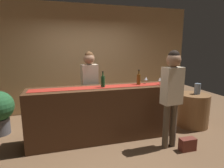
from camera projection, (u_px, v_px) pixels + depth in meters
name	position (u px, v px, depth m)	size (l,w,h in m)	color
ground_plane	(103.00, 138.00, 3.74)	(10.00, 10.00, 0.00)	brown
back_wall	(87.00, 59.00, 5.25)	(6.00, 0.12, 2.90)	tan
bar_counter	(103.00, 113.00, 3.64)	(2.76, 0.60, 1.03)	#472B19
counter_runner_cloth	(102.00, 87.00, 3.54)	(2.62, 0.28, 0.01)	maroon
wine_bottle_amber	(139.00, 79.00, 3.74)	(0.07, 0.07, 0.30)	brown
wine_bottle_green	(103.00, 81.00, 3.50)	(0.07, 0.07, 0.30)	#194723
wine_glass_near_customer	(160.00, 79.00, 3.77)	(0.07, 0.07, 0.14)	silver
wine_glass_mid_counter	(146.00, 79.00, 3.84)	(0.07, 0.07, 0.14)	silver
bartender	(90.00, 82.00, 4.05)	(0.36, 0.24, 1.68)	#26262B
customer_sipping	(172.00, 89.00, 3.20)	(0.36, 0.24, 1.72)	brown
round_side_table	(193.00, 110.00, 4.25)	(0.68, 0.68, 0.74)	brown
vase_on_side_table	(197.00, 89.00, 4.17)	(0.13, 0.13, 0.24)	slate
handbag	(187.00, 144.00, 3.26)	(0.28, 0.14, 0.22)	brown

